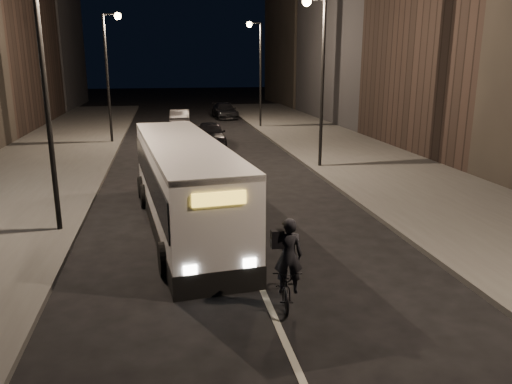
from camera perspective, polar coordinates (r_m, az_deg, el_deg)
name	(u,v)px	position (r m, az deg, el deg)	size (l,w,h in m)	color
ground	(254,270)	(13.37, -0.27, -8.96)	(180.00, 180.00, 0.00)	black
sidewalk_right	(358,158)	(28.64, 11.62, 3.86)	(7.00, 70.00, 0.16)	#3E3E3B
sidewalk_left	(38,169)	(27.33, -23.67, 2.38)	(7.00, 70.00, 0.16)	#3E3E3B
streetlight_right_mid	(318,61)	(25.18, 7.08, 14.67)	(1.20, 0.44, 8.12)	black
streetlight_right_far	(257,60)	(40.73, 0.15, 14.82)	(1.20, 0.44, 8.12)	black
streetlight_left_near	(52,61)	(16.35, -22.31, 13.66)	(1.20, 0.44, 8.12)	black
streetlight_left_far	(111,60)	(34.19, -16.29, 14.23)	(1.20, 0.44, 8.12)	black
city_bus	(184,181)	(16.48, -8.22, 1.24)	(3.40, 10.80, 2.87)	white
cyclist_on_bicycle	(286,275)	(11.42, 3.48, -9.46)	(0.93, 1.91, 2.10)	black
car_near	(211,134)	(32.73, -5.20, 6.65)	(1.79, 4.44, 1.51)	black
car_mid	(180,118)	(42.39, -8.68, 8.38)	(1.55, 4.43, 1.46)	#39393B
car_far	(225,111)	(48.22, -3.59, 9.26)	(1.98, 4.87, 1.41)	black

